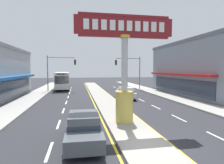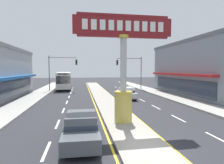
% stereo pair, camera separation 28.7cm
% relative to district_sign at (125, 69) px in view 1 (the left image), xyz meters
% --- Properties ---
extents(ground_plane, '(160.00, 160.00, 0.00)m').
position_rel_district_sign_xyz_m(ground_plane, '(0.00, -4.12, -3.86)').
color(ground_plane, '#28282D').
extents(median_strip, '(2.59, 52.00, 0.14)m').
position_rel_district_sign_xyz_m(median_strip, '(0.00, 13.88, -3.79)').
color(median_strip, gray).
rests_on(median_strip, ground).
extents(sidewalk_left, '(2.95, 60.00, 0.18)m').
position_rel_district_sign_xyz_m(sidewalk_left, '(-9.37, 11.88, -3.77)').
color(sidewalk_left, '#9E9B93').
rests_on(sidewalk_left, ground).
extents(sidewalk_right, '(2.95, 60.00, 0.18)m').
position_rel_district_sign_xyz_m(sidewalk_right, '(9.37, 11.88, -3.77)').
color(sidewalk_right, '#9E9B93').
rests_on(sidewalk_right, ground).
extents(lane_markings, '(9.33, 52.00, 0.01)m').
position_rel_district_sign_xyz_m(lane_markings, '(0.00, 12.53, -3.86)').
color(lane_markings, silver).
rests_on(lane_markings, ground).
extents(district_sign, '(6.90, 1.29, 7.46)m').
position_rel_district_sign_xyz_m(district_sign, '(0.00, 0.00, 0.00)').
color(district_sign, gold).
rests_on(district_sign, median_strip).
extents(storefront_right, '(10.15, 18.86, 7.95)m').
position_rel_district_sign_xyz_m(storefront_right, '(15.66, 12.12, 0.11)').
color(storefront_right, gray).
rests_on(storefront_right, ground).
extents(traffic_light_left_side, '(4.86, 0.46, 6.20)m').
position_rel_district_sign_xyz_m(traffic_light_left_side, '(-6.53, 20.56, 0.38)').
color(traffic_light_left_side, slate).
rests_on(traffic_light_left_side, ground).
extents(traffic_light_right_side, '(4.86, 0.46, 6.20)m').
position_rel_district_sign_xyz_m(traffic_light_right_side, '(6.53, 21.01, 0.38)').
color(traffic_light_right_side, slate).
rests_on(traffic_light_right_side, ground).
extents(sedan_near_right_lane, '(1.89, 4.33, 1.53)m').
position_rel_district_sign_xyz_m(sedan_near_right_lane, '(-2.94, -3.01, -3.08)').
color(sedan_near_right_lane, '#4C5156').
rests_on(sedan_near_right_lane, ground).
extents(sedan_far_right_lane, '(1.92, 4.34, 1.53)m').
position_rel_district_sign_xyz_m(sedan_far_right_lane, '(2.94, 10.88, -3.08)').
color(sedan_far_right_lane, silver).
rests_on(sedan_far_right_lane, ground).
extents(bus_near_left_lane, '(3.13, 11.32, 3.26)m').
position_rel_district_sign_xyz_m(bus_near_left_lane, '(-6.24, 25.47, -2.00)').
color(bus_near_left_lane, silver).
rests_on(bus_near_left_lane, ground).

